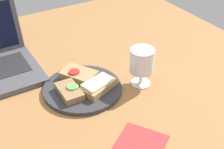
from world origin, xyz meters
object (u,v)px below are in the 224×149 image
(sandwich_with_cucumber, at_px, (70,91))
(plate, at_px, (83,89))
(wine_glass, at_px, (142,62))
(napkin, at_px, (138,148))
(sandwich_with_cheese, at_px, (98,86))
(sandwich_with_tomato, at_px, (79,75))

(sandwich_with_cucumber, bearing_deg, plate, 15.74)
(wine_glass, distance_m, napkin, 0.30)
(sandwich_with_cucumber, distance_m, napkin, 0.29)
(plate, bearing_deg, wine_glass, -19.87)
(plate, height_order, sandwich_with_cucumber, sandwich_with_cucumber)
(sandwich_with_cheese, bearing_deg, napkin, -95.52)
(sandwich_with_cheese, distance_m, wine_glass, 0.16)
(sandwich_with_cucumber, xyz_separation_m, wine_glass, (0.24, -0.05, 0.06))
(sandwich_with_tomato, relative_size, wine_glass, 1.05)
(sandwich_with_cheese, bearing_deg, sandwich_with_tomato, 105.77)
(sandwich_with_tomato, bearing_deg, wine_glass, -34.68)
(sandwich_with_cheese, relative_size, sandwich_with_tomato, 0.97)
(plate, relative_size, wine_glass, 1.94)
(sandwich_with_cheese, height_order, sandwich_with_cucumber, sandwich_with_cheese)
(plate, distance_m, napkin, 0.30)
(sandwich_with_tomato, bearing_deg, napkin, -90.01)
(sandwich_with_tomato, bearing_deg, sandwich_with_cheese, -74.23)
(sandwich_with_cheese, distance_m, sandwich_with_cucumber, 0.09)
(sandwich_with_cucumber, distance_m, wine_glass, 0.25)
(wine_glass, bearing_deg, sandwich_with_tomato, 145.32)
(plate, bearing_deg, sandwich_with_cheese, -44.50)
(sandwich_with_cucumber, height_order, wine_glass, wine_glass)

